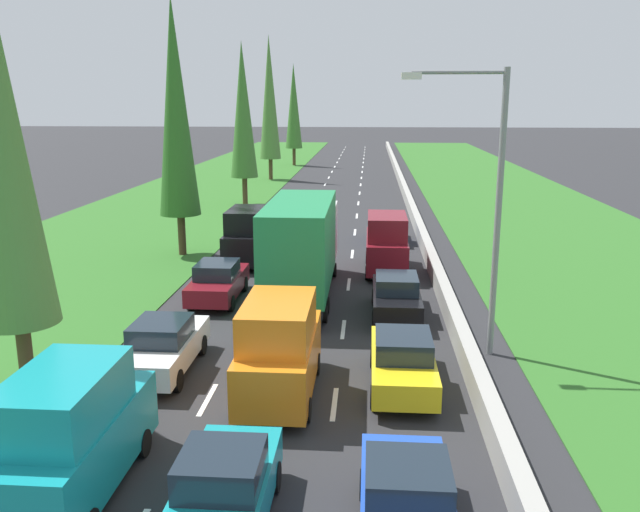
# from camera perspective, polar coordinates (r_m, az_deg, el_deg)

# --- Properties ---
(ground_plane) EXTENTS (300.00, 300.00, 0.00)m
(ground_plane) POSITION_cam_1_polar(r_m,az_deg,el_deg) (61.98, 1.87, 5.86)
(ground_plane) COLOR #28282B
(ground_plane) RESTS_ON ground
(grass_verge_left) EXTENTS (14.00, 140.00, 0.04)m
(grass_verge_left) POSITION_cam_1_polar(r_m,az_deg,el_deg) (63.77, -9.62, 5.91)
(grass_verge_left) COLOR #2D6623
(grass_verge_left) RESTS_ON ground
(grass_verge_right) EXTENTS (14.00, 140.00, 0.04)m
(grass_verge_right) POSITION_cam_1_polar(r_m,az_deg,el_deg) (63.03, 15.08, 5.55)
(grass_verge_right) COLOR #2D6623
(grass_verge_right) RESTS_ON ground
(median_barrier) EXTENTS (0.44, 120.00, 0.85)m
(median_barrier) POSITION_cam_1_polar(r_m,az_deg,el_deg) (61.95, 7.18, 6.15)
(median_barrier) COLOR #9E9B93
(median_barrier) RESTS_ON ground
(lane_markings) EXTENTS (3.64, 116.00, 0.01)m
(lane_markings) POSITION_cam_1_polar(r_m,az_deg,el_deg) (61.98, 1.87, 5.86)
(lane_markings) COLOR white
(lane_markings) RESTS_ON ground
(teal_hatchback_centre_lane) EXTENTS (1.74, 3.90, 1.72)m
(teal_hatchback_centre_lane) POSITION_cam_1_polar(r_m,az_deg,el_deg) (13.38, -8.25, -19.32)
(teal_hatchback_centre_lane) COLOR teal
(teal_hatchback_centre_lane) RESTS_ON ground
(blue_hatchback_right_lane) EXTENTS (1.74, 3.90, 1.72)m
(blue_hatchback_right_lane) POSITION_cam_1_polar(r_m,az_deg,el_deg) (13.01, 7.49, -20.32)
(blue_hatchback_right_lane) COLOR #1E47B7
(blue_hatchback_right_lane) RESTS_ON ground
(teal_van_left_lane) EXTENTS (1.96, 4.90, 2.82)m
(teal_van_left_lane) POSITION_cam_1_polar(r_m,az_deg,el_deg) (14.80, -20.77, -14.20)
(teal_van_left_lane) COLOR teal
(teal_van_left_lane) RESTS_ON ground
(yellow_sedan_right_lane) EXTENTS (1.82, 4.50, 1.64)m
(yellow_sedan_right_lane) POSITION_cam_1_polar(r_m,az_deg,el_deg) (19.06, 7.18, -9.02)
(yellow_sedan_right_lane) COLOR yellow
(yellow_sedan_right_lane) RESTS_ON ground
(white_sedan_left_lane) EXTENTS (1.82, 4.50, 1.64)m
(white_sedan_left_lane) POSITION_cam_1_polar(r_m,az_deg,el_deg) (20.57, -13.46, -7.60)
(white_sedan_left_lane) COLOR white
(white_sedan_left_lane) RESTS_ON ground
(maroon_sedan_left_lane) EXTENTS (1.82, 4.50, 1.64)m
(maroon_sedan_left_lane) POSITION_cam_1_polar(r_m,az_deg,el_deg) (27.26, -8.83, -2.19)
(maroon_sedan_left_lane) COLOR maroon
(maroon_sedan_left_lane) RESTS_ON ground
(orange_van_centre_lane) EXTENTS (1.96, 4.90, 2.82)m
(orange_van_centre_lane) POSITION_cam_1_polar(r_m,az_deg,el_deg) (18.21, -3.54, -8.04)
(orange_van_centre_lane) COLOR orange
(orange_van_centre_lane) RESTS_ON ground
(black_sedan_right_lane) EXTENTS (1.82, 4.50, 1.64)m
(black_sedan_right_lane) POSITION_cam_1_polar(r_m,az_deg,el_deg) (25.15, 6.63, -3.44)
(black_sedan_right_lane) COLOR black
(black_sedan_right_lane) RESTS_ON ground
(maroon_van_right_lane) EXTENTS (1.96, 4.90, 2.82)m
(maroon_van_right_lane) POSITION_cam_1_polar(r_m,az_deg,el_deg) (31.43, 5.79, 1.07)
(maroon_van_right_lane) COLOR maroon
(maroon_van_right_lane) RESTS_ON ground
(black_van_left_lane) EXTENTS (1.96, 4.90, 2.82)m
(black_van_left_lane) POSITION_cam_1_polar(r_m,az_deg,el_deg) (33.26, -6.20, 1.74)
(black_van_left_lane) COLOR black
(black_van_left_lane) RESTS_ON ground
(blue_hatchback_right_lane_fifth) EXTENTS (1.74, 3.90, 1.72)m
(blue_hatchback_right_lane_fifth) POSITION_cam_1_polar(r_m,az_deg,el_deg) (38.60, 5.92, 2.51)
(blue_hatchback_right_lane_fifth) COLOR #1E47B7
(blue_hatchback_right_lane_fifth) RESTS_ON ground
(green_box_truck_centre_lane) EXTENTS (2.46, 9.40, 4.18)m
(green_box_truck_centre_lane) POSITION_cam_1_polar(r_m,az_deg,el_deg) (26.99, -1.54, 0.81)
(green_box_truck_centre_lane) COLOR black
(green_box_truck_centre_lane) RESTS_ON ground
(poplar_tree_nearest) EXTENTS (2.09, 2.09, 11.66)m
(poplar_tree_nearest) POSITION_cam_1_polar(r_m,az_deg,el_deg) (18.71, -25.84, 8.51)
(poplar_tree_nearest) COLOR #4C3823
(poplar_tree_nearest) RESTS_ON ground
(poplar_tree_second) EXTENTS (2.13, 2.13, 13.20)m
(poplar_tree_second) POSITION_cam_1_polar(r_m,az_deg,el_deg) (34.95, -12.41, 12.39)
(poplar_tree_second) COLOR #4C3823
(poplar_tree_second) RESTS_ON ground
(poplar_tree_third) EXTENTS (2.11, 2.11, 12.49)m
(poplar_tree_third) POSITION_cam_1_polar(r_m,az_deg,el_deg) (51.97, -6.71, 12.41)
(poplar_tree_third) COLOR #4C3823
(poplar_tree_third) RESTS_ON ground
(poplar_tree_fourth) EXTENTS (2.16, 2.16, 14.51)m
(poplar_tree_fourth) POSITION_cam_1_polar(r_m,az_deg,el_deg) (68.81, -4.41, 13.50)
(poplar_tree_fourth) COLOR #4C3823
(poplar_tree_fourth) RESTS_ON ground
(poplar_tree_fifth) EXTENTS (2.11, 2.11, 12.58)m
(poplar_tree_fifth) POSITION_cam_1_polar(r_m,az_deg,el_deg) (84.22, -2.30, 12.83)
(poplar_tree_fifth) COLOR #4C3823
(poplar_tree_fifth) RESTS_ON ground
(street_light_mast) EXTENTS (3.20, 0.28, 9.00)m
(street_light_mast) POSITION_cam_1_polar(r_m,az_deg,el_deg) (20.95, 14.36, 5.24)
(street_light_mast) COLOR gray
(street_light_mast) RESTS_ON ground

